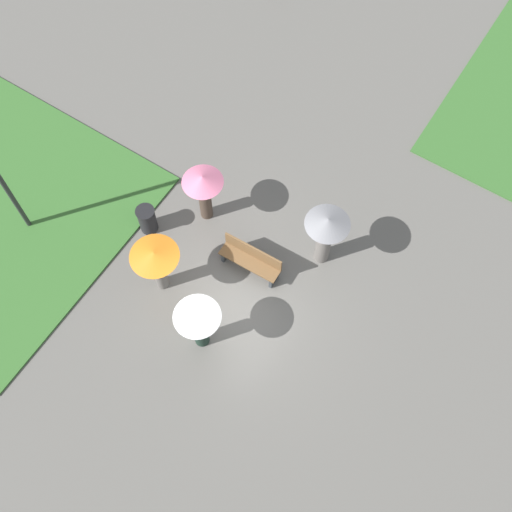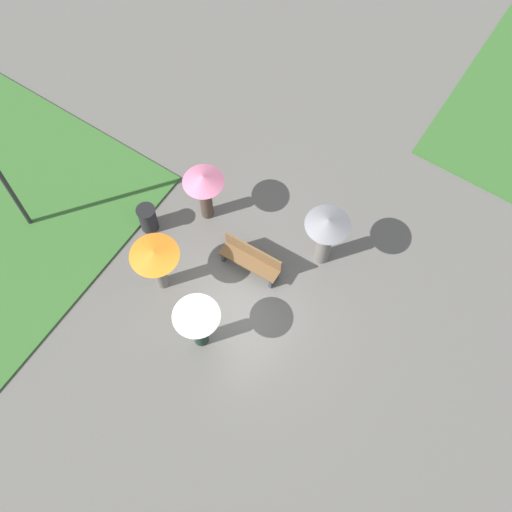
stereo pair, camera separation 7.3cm
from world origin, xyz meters
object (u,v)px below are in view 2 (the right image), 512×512
crowd_person_pink (204,187)px  crowd_person_white (197,320)px  crowd_person_grey (326,232)px  trash_bin (148,218)px  park_bench (251,259)px  crowd_person_orange (156,260)px

crowd_person_pink → crowd_person_white: (1.93, -2.96, 0.01)m
crowd_person_pink → crowd_person_grey: crowd_person_grey is taller
trash_bin → crowd_person_pink: size_ratio=0.48×
park_bench → trash_bin: (-2.89, -0.49, -0.03)m
crowd_person_white → trash_bin: bearing=88.7°
crowd_person_grey → crowd_person_pink: bearing=150.0°
trash_bin → crowd_person_orange: bearing=-41.2°
crowd_person_grey → crowd_person_white: bearing=-149.7°
park_bench → crowd_person_grey: 2.03m
crowd_person_white → crowd_person_grey: bearing=10.0°
crowd_person_grey → crowd_person_orange: crowd_person_grey is taller
park_bench → crowd_person_orange: 2.44m
crowd_person_pink → trash_bin: bearing=122.8°
trash_bin → crowd_person_orange: (1.27, -1.11, 0.89)m
crowd_person_grey → crowd_person_white: crowd_person_grey is taller
crowd_person_pink → crowd_person_orange: bearing=170.4°
park_bench → trash_bin: bearing=-172.3°
crowd_person_orange → park_bench: bearing=21.3°
trash_bin → crowd_person_white: bearing=-31.2°
trash_bin → crowd_person_pink: crowd_person_pink is taller
crowd_person_orange → crowd_person_white: bearing=-45.6°
trash_bin → crowd_person_white: 3.59m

